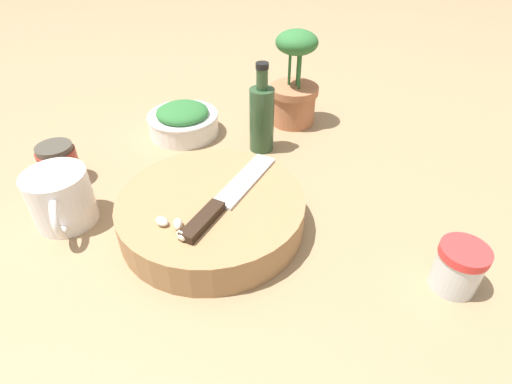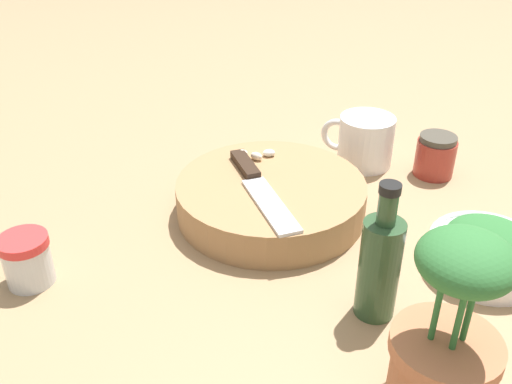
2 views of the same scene
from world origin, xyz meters
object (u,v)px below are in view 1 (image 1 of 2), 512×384
(coffee_mug, at_px, (61,199))
(honey_jar, at_px, (59,164))
(garlic_cloves, at_px, (173,226))
(chef_knife, at_px, (227,199))
(herb_bowl, at_px, (183,120))
(potted_herb, at_px, (294,86))
(oil_bottle, at_px, (262,117))
(spice_jar, at_px, (458,267))
(cutting_board, at_px, (212,212))

(coffee_mug, relative_size, honey_jar, 1.65)
(garlic_cloves, distance_m, coffee_mug, 0.21)
(chef_knife, relative_size, herb_bowl, 1.57)
(herb_bowl, height_order, potted_herb, potted_herb)
(garlic_cloves, height_order, oil_bottle, oil_bottle)
(herb_bowl, bearing_deg, spice_jar, -5.40)
(garlic_cloves, bearing_deg, coffee_mug, -163.67)
(chef_knife, relative_size, coffee_mug, 1.97)
(garlic_cloves, distance_m, herb_bowl, 0.37)
(cutting_board, height_order, oil_bottle, oil_bottle)
(garlic_cloves, relative_size, potted_herb, 0.32)
(coffee_mug, bearing_deg, oil_bottle, 75.22)
(cutting_board, height_order, herb_bowl, herb_bowl)
(cutting_board, distance_m, coffee_mug, 0.23)
(spice_jar, xyz_separation_m, potted_herb, (-0.44, 0.25, 0.05))
(spice_jar, bearing_deg, potted_herb, 150.46)
(herb_bowl, height_order, honey_jar, honey_jar)
(potted_herb, bearing_deg, coffee_mug, -98.81)
(herb_bowl, relative_size, honey_jar, 2.07)
(cutting_board, relative_size, potted_herb, 1.41)
(garlic_cloves, height_order, honey_jar, honey_jar)
(garlic_cloves, xyz_separation_m, oil_bottle, (-0.10, 0.31, 0.01))
(cutting_board, height_order, garlic_cloves, garlic_cloves)
(potted_herb, bearing_deg, herb_bowl, -127.48)
(chef_knife, xyz_separation_m, oil_bottle, (-0.11, 0.22, 0.01))
(herb_bowl, bearing_deg, garlic_cloves, -43.77)
(herb_bowl, xyz_separation_m, potted_herb, (0.15, 0.19, 0.05))
(herb_bowl, distance_m, oil_bottle, 0.18)
(honey_jar, bearing_deg, chef_knife, 16.69)
(spice_jar, relative_size, potted_herb, 0.34)
(cutting_board, bearing_deg, spice_jar, 19.73)
(garlic_cloves, distance_m, potted_herb, 0.47)
(cutting_board, height_order, potted_herb, potted_herb)
(cutting_board, xyz_separation_m, honey_jar, (-0.30, -0.08, 0.01))
(chef_knife, distance_m, herb_bowl, 0.33)
(herb_bowl, bearing_deg, coffee_mug, -77.47)
(honey_jar, bearing_deg, herb_bowl, 81.50)
(spice_jar, bearing_deg, oil_bottle, 164.89)
(spice_jar, distance_m, honey_jar, 0.66)
(chef_knife, bearing_deg, honey_jar, -175.30)
(chef_knife, bearing_deg, oil_bottle, 104.93)
(oil_bottle, height_order, potted_herb, potted_herb)
(herb_bowl, distance_m, honey_jar, 0.26)
(garlic_cloves, distance_m, spice_jar, 0.38)
(honey_jar, bearing_deg, potted_herb, 67.54)
(cutting_board, relative_size, herb_bowl, 1.90)
(oil_bottle, bearing_deg, cutting_board, -68.99)
(garlic_cloves, relative_size, herb_bowl, 0.43)
(herb_bowl, distance_m, coffee_mug, 0.32)
(garlic_cloves, relative_size, coffee_mug, 0.54)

